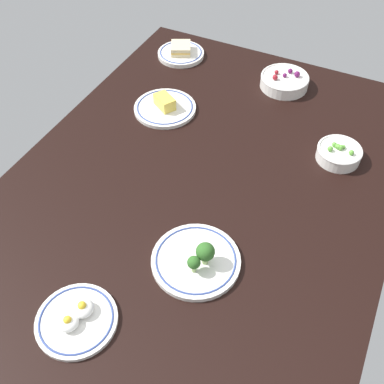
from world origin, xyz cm
name	(u,v)px	position (x,y,z in cm)	size (l,w,h in cm)	color
dining_table	(192,201)	(0.00, 0.00, 2.00)	(158.35, 106.39, 4.00)	black
bowl_peas	(339,153)	(32.93, -32.58, 6.30)	(13.28, 13.28, 5.33)	white
plate_broccoli	(197,260)	(-19.09, -10.62, 5.47)	(22.12, 22.12, 8.03)	white
plate_cheese	(165,107)	(31.07, 25.23, 5.16)	(20.72, 20.72, 5.23)	white
plate_eggs	(76,319)	(-44.82, 6.79, 5.09)	(18.47, 18.47, 4.68)	white
bowl_berries	(284,81)	(61.13, -6.29, 6.37)	(16.85, 16.85, 6.03)	white
plate_sandwich	(181,52)	(63.02, 35.48, 5.48)	(17.64, 17.64, 4.80)	white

